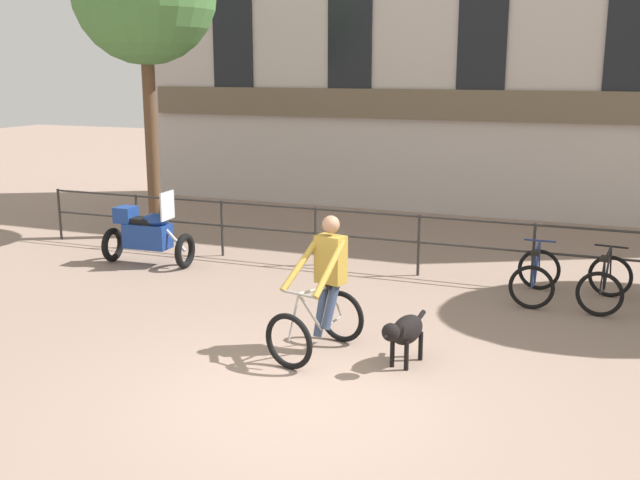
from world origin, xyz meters
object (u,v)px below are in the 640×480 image
Objects in this scene: parked_bicycle_near_lamp at (535,276)px; parked_bicycle_mid_left at (605,283)px; parked_motorcycle at (147,234)px; cyclist_with_bike at (323,292)px; dog at (404,331)px.

parked_bicycle_near_lamp and parked_bicycle_mid_left have the same top height.
parked_motorcycle is at bearing 10.28° from parked_bicycle_mid_left.
cyclist_with_bike is at bearing 51.72° from parked_bicycle_mid_left.
parked_bicycle_near_lamp is at bearing 69.06° from cyclist_with_bike.
parked_motorcycle is 6.69m from parked_bicycle_near_lamp.
dog is 0.86× the size of parked_bicycle_mid_left.
cyclist_with_bike is 1.05× the size of parked_motorcycle.
parked_motorcycle is at bearing 162.22° from cyclist_with_bike.
parked_bicycle_mid_left is (2.18, 3.25, -0.07)m from dog.
cyclist_with_bike is at bearing 55.31° from parked_bicycle_near_lamp.
parked_bicycle_near_lamp is at bearing -89.26° from parked_motorcycle.
parked_bicycle_near_lamp is at bearing 82.36° from dog.
parked_motorcycle is (-5.49, 2.85, 0.14)m from dog.
dog is 0.91× the size of parked_bicycle_near_lamp.
cyclist_with_bike is 1.52× the size of parked_bicycle_near_lamp.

